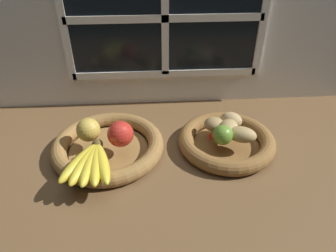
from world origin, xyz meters
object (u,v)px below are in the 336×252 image
at_px(potato_back, 231,120).
at_px(chili_pepper, 226,133).
at_px(apple_golden_left, 88,130).
at_px(banana_bunch_front, 91,163).
at_px(apple_red_right, 120,134).
at_px(lime_near, 223,135).
at_px(fruit_bowl_left, 108,146).
at_px(potato_small, 242,135).
at_px(fruit_bowl_right, 226,141).
at_px(potato_oblong, 214,124).
at_px(potato_large, 228,128).

distance_m(potato_back, chili_pepper, 0.06).
xyz_separation_m(potato_back, chili_pepper, (-0.03, -0.05, -0.01)).
height_order(apple_golden_left, banana_bunch_front, apple_golden_left).
distance_m(apple_red_right, lime_near, 0.28).
distance_m(fruit_bowl_left, lime_near, 0.33).
bearing_deg(chili_pepper, fruit_bowl_left, 155.38).
relative_size(banana_bunch_front, potato_small, 2.12).
distance_m(fruit_bowl_right, apple_golden_left, 0.41).
distance_m(apple_red_right, banana_bunch_front, 0.12).
bearing_deg(potato_oblong, fruit_bowl_left, -175.00).
bearing_deg(potato_large, chili_pepper, -148.58).
xyz_separation_m(fruit_bowl_right, potato_small, (0.03, -0.03, 0.05)).
relative_size(banana_bunch_front, potato_large, 2.50).
height_order(apple_red_right, chili_pepper, apple_red_right).
bearing_deg(lime_near, potato_large, 56.31).
xyz_separation_m(fruit_bowl_left, potato_small, (0.38, -0.03, 0.05)).
xyz_separation_m(apple_golden_left, banana_bunch_front, (0.02, -0.12, -0.02)).
bearing_deg(apple_red_right, potato_back, 11.76).
xyz_separation_m(fruit_bowl_right, apple_red_right, (-0.31, -0.03, 0.06)).
distance_m(apple_red_right, potato_large, 0.31).
height_order(fruit_bowl_right, apple_red_right, apple_red_right).
relative_size(fruit_bowl_left, lime_near, 5.66).
relative_size(potato_small, potato_large, 1.18).
bearing_deg(chili_pepper, fruit_bowl_right, 7.49).
relative_size(potato_large, potato_back, 1.07).
height_order(fruit_bowl_left, potato_small, potato_small).
xyz_separation_m(potato_small, lime_near, (-0.06, -0.01, 0.01)).
distance_m(banana_bunch_front, chili_pepper, 0.39).
xyz_separation_m(fruit_bowl_left, lime_near, (0.33, -0.04, 0.05)).
bearing_deg(fruit_bowl_left, apple_red_right, -30.81).
bearing_deg(fruit_bowl_right, potato_oblong, 142.13).
height_order(potato_large, chili_pepper, potato_large).
distance_m(fruit_bowl_left, potato_oblong, 0.32).
xyz_separation_m(apple_golden_left, lime_near, (0.38, -0.04, -0.01)).
relative_size(fruit_bowl_left, potato_back, 4.95).
xyz_separation_m(fruit_bowl_right, potato_oblong, (-0.04, 0.03, 0.04)).
xyz_separation_m(apple_red_right, lime_near, (0.28, -0.01, -0.01)).
height_order(apple_red_right, banana_bunch_front, apple_red_right).
xyz_separation_m(fruit_bowl_left, apple_red_right, (0.04, -0.03, 0.06)).
height_order(fruit_bowl_right, potato_back, potato_back).
xyz_separation_m(apple_red_right, apple_golden_left, (-0.09, 0.03, -0.00)).
bearing_deg(potato_back, apple_red_right, -168.24).
distance_m(fruit_bowl_right, lime_near, 0.07).
relative_size(apple_golden_left, potato_back, 1.03).
relative_size(potato_oblong, lime_near, 1.05).
bearing_deg(potato_large, potato_oblong, 142.13).
distance_m(fruit_bowl_left, potato_large, 0.35).
distance_m(lime_near, chili_pepper, 0.04).
bearing_deg(potato_oblong, apple_red_right, -169.11).
distance_m(apple_golden_left, potato_oblong, 0.37).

